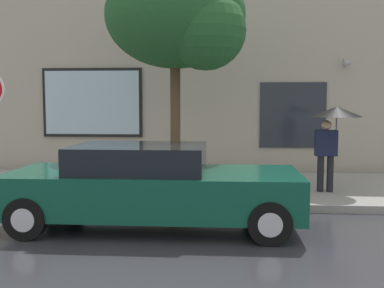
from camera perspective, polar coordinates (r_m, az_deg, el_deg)
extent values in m
plane|color=#333338|center=(7.79, -6.11, -10.00)|extent=(60.00, 60.00, 0.00)
cube|color=gray|center=(10.66, -3.22, -5.42)|extent=(20.00, 4.00, 0.15)
cube|color=#B2A893|center=(13.05, -1.86, 11.62)|extent=(20.00, 0.40, 7.00)
cube|color=black|center=(13.21, -12.41, 5.10)|extent=(2.85, 0.06, 1.94)
cube|color=silver|center=(13.18, -12.44, 5.09)|extent=(2.69, 0.03, 1.78)
cube|color=#262B33|center=(12.81, 12.53, 3.56)|extent=(1.80, 0.04, 1.80)
cone|color=#99999E|center=(13.00, 18.94, 9.60)|extent=(0.22, 0.24, 0.24)
cube|color=#0F4C38|center=(7.49, -4.79, -5.93)|extent=(4.70, 1.80, 0.67)
cube|color=black|center=(7.45, -6.61, -1.75)|extent=(2.11, 1.59, 0.43)
cylinder|color=black|center=(8.30, 8.61, -6.81)|extent=(0.64, 0.22, 0.64)
cylinder|color=silver|center=(8.30, 8.61, -6.81)|extent=(0.35, 0.24, 0.35)
cylinder|color=black|center=(6.69, 9.71, -9.76)|extent=(0.64, 0.22, 0.64)
cylinder|color=silver|center=(6.69, 9.71, -9.76)|extent=(0.35, 0.24, 0.35)
cylinder|color=black|center=(8.78, -15.66, -6.28)|extent=(0.64, 0.22, 0.64)
cylinder|color=silver|center=(8.78, -15.66, -6.28)|extent=(0.35, 0.24, 0.35)
cylinder|color=black|center=(7.28, -20.13, -8.76)|extent=(0.64, 0.22, 0.64)
cylinder|color=silver|center=(7.28, -20.13, -8.76)|extent=(0.35, 0.24, 0.35)
cylinder|color=yellow|center=(9.87, -15.52, -3.94)|extent=(0.22, 0.22, 0.71)
sphere|color=gold|center=(9.82, -15.57, -1.90)|extent=(0.23, 0.23, 0.23)
cylinder|color=gold|center=(9.72, -15.84, -3.88)|extent=(0.09, 0.12, 0.09)
cylinder|color=gold|center=(10.01, -15.21, -3.60)|extent=(0.09, 0.12, 0.09)
cylinder|color=yellow|center=(9.92, -15.47, -5.79)|extent=(0.30, 0.30, 0.06)
cylinder|color=black|center=(10.05, 15.82, -3.61)|extent=(0.14, 0.14, 0.77)
cylinder|color=black|center=(10.09, 16.94, -3.60)|extent=(0.14, 0.14, 0.77)
cube|color=#191E38|center=(9.99, 16.47, 0.12)|extent=(0.45, 0.22, 0.54)
sphere|color=tan|center=(9.97, 16.53, 2.28)|extent=(0.21, 0.21, 0.21)
cylinder|color=#4C4C51|center=(10.02, 17.64, 1.54)|extent=(0.02, 0.02, 0.90)
cone|color=black|center=(10.00, 17.70, 3.88)|extent=(1.08, 1.08, 0.22)
cylinder|color=#4C3823|center=(9.79, -2.10, 2.66)|extent=(0.22, 0.22, 2.91)
ellipsoid|color=#235628|center=(9.95, -2.14, 15.85)|extent=(2.97, 2.53, 2.23)
sphere|color=#235628|center=(9.47, 1.76, 14.12)|extent=(1.64, 1.64, 1.64)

